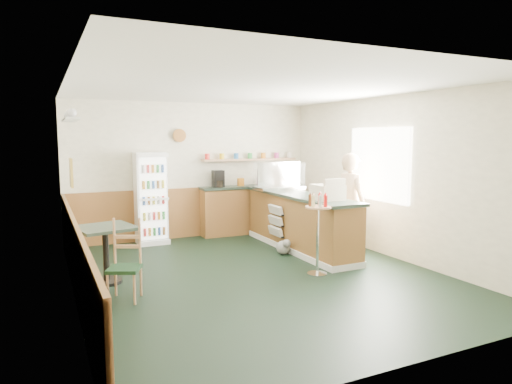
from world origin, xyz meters
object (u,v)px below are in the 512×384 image
cafe_chair (123,257)px  cash_register (327,192)px  condiment_stand (318,222)px  shopkeeper (351,203)px  display_case (279,176)px  drinks_fridge (151,198)px  cafe_table (106,243)px

cafe_chair → cash_register: bearing=31.6°
cash_register → condiment_stand: (-0.55, -0.57, -0.35)m
cafe_chair → condiment_stand: bearing=21.0°
cash_register → shopkeeper: size_ratio=0.25×
shopkeeper → condiment_stand: 1.53m
display_case → shopkeeper: (0.70, -1.35, -0.40)m
drinks_fridge → cash_register: bearing=-47.9°
drinks_fridge → cash_register: (2.29, -2.53, 0.27)m
shopkeeper → condiment_stand: shopkeeper is taller
condiment_stand → cash_register: bearing=46.3°
condiment_stand → cafe_table: condiment_stand is taller
condiment_stand → display_case: bearing=76.2°
drinks_fridge → cash_register: drinks_fridge is taller
drinks_fridge → cafe_table: 2.47m
display_case → cash_register: bearing=-90.0°
display_case → condiment_stand: display_case is taller
display_case → cafe_chair: size_ratio=0.92×
display_case → cafe_table: 3.71m
cash_register → condiment_stand: cash_register is taller
shopkeeper → cafe_chair: bearing=93.9°
shopkeeper → cafe_chair: (-3.99, -0.69, -0.35)m
shopkeeper → cafe_chair: size_ratio=1.74×
drinks_fridge → shopkeeper: size_ratio=0.99×
cafe_table → shopkeeper: bearing=-0.5°
display_case → shopkeeper: 1.57m
display_case → cash_register: size_ratio=2.07×
condiment_stand → cafe_table: 3.00m
drinks_fridge → cafe_chair: bearing=-109.0°
drinks_fridge → shopkeeper: (2.99, -2.22, 0.01)m
condiment_stand → drinks_fridge: bearing=119.3°
drinks_fridge → cafe_chair: (-1.00, -2.91, -0.34)m
drinks_fridge → condiment_stand: bearing=-60.7°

